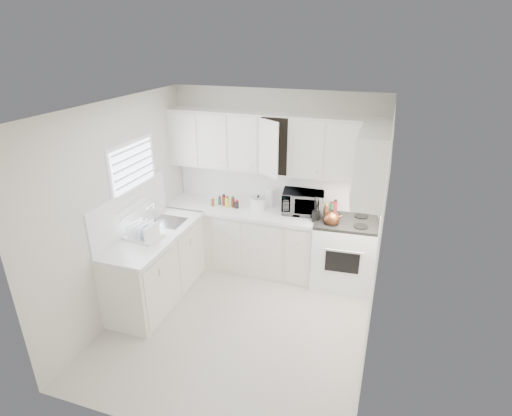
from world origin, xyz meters
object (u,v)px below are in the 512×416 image
at_px(stove, 344,243).
at_px(microwave, 303,200).
at_px(tea_kettle, 332,217).
at_px(dish_rack, 143,230).
at_px(utensil_crock, 316,209).
at_px(rice_cooker, 258,203).

height_order(stove, microwave, microwave).
bearing_deg(stove, tea_kettle, -142.20).
bearing_deg(tea_kettle, microwave, 147.66).
bearing_deg(microwave, dish_rack, -149.70).
height_order(stove, tea_kettle, stove).
relative_size(tea_kettle, utensil_crock, 0.73).
distance_m(stove, tea_kettle, 0.50).
distance_m(microwave, dish_rack, 2.18).
xyz_separation_m(microwave, dish_rack, (-1.69, -1.37, -0.08)).
xyz_separation_m(stove, dish_rack, (-2.32, -1.25, 0.44)).
relative_size(microwave, dish_rack, 1.36).
relative_size(stove, dish_rack, 3.00).
height_order(microwave, utensil_crock, microwave).
bearing_deg(tea_kettle, utensil_crock, 166.20).
bearing_deg(utensil_crock, dish_rack, -149.28).
bearing_deg(tea_kettle, rice_cooker, 170.52).
distance_m(rice_cooker, dish_rack, 1.66).
bearing_deg(stove, microwave, 164.97).
bearing_deg(utensil_crock, stove, 14.96).
distance_m(rice_cooker, utensil_crock, 0.86).
bearing_deg(tea_kettle, dish_rack, -152.78).
bearing_deg(microwave, utensil_crock, -53.97).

